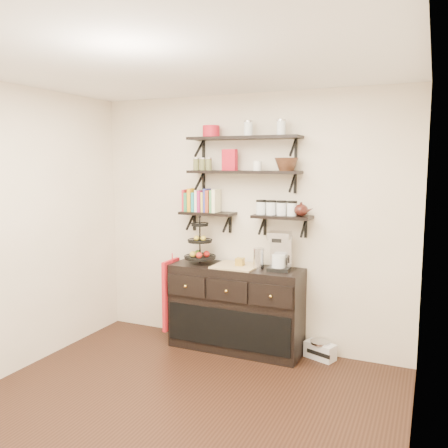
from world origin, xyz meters
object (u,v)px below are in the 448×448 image
sideboard (236,308)px  coffee_maker (280,252)px  fruit_stand (200,248)px  radio (320,350)px

sideboard → coffee_maker: coffee_maker is taller
fruit_stand → coffee_maker: bearing=1.5°
sideboard → fruit_stand: 0.75m
coffee_maker → radio: size_ratio=1.16×
coffee_maker → radio: coffee_maker is taller
radio → fruit_stand: bearing=-154.3°
fruit_stand → coffee_maker: 0.89m
fruit_stand → radio: size_ratio=1.45×
sideboard → fruit_stand: size_ratio=2.82×
fruit_stand → coffee_maker: size_ratio=1.25×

